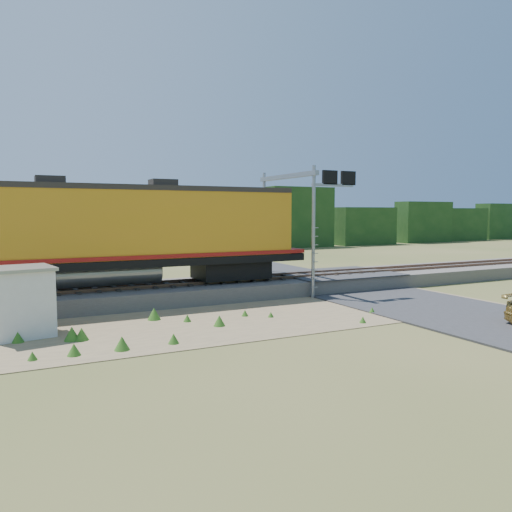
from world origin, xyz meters
TOP-DOWN VIEW (x-y plane):
  - ground at (0.00, 0.00)m, footprint 140.00×140.00m
  - ballast at (0.00, 6.00)m, footprint 70.00×5.00m
  - rails at (0.00, 6.00)m, footprint 70.00×1.54m
  - dirt_shoulder at (-2.00, 0.50)m, footprint 26.00×8.00m
  - road at (7.00, 0.74)m, footprint 7.00×66.00m
  - tree_line_north at (0.00, 38.00)m, footprint 130.00×3.00m
  - weed_clumps at (-3.50, 0.10)m, footprint 15.00×6.20m
  - locomotive at (-7.27, 6.00)m, footprint 21.27×3.24m
  - shed at (-10.58, 1.08)m, footprint 2.49×2.49m
  - signal_gantry at (3.83, 5.34)m, footprint 2.77×6.20m

SIDE VIEW (x-z plane):
  - ground at x=0.00m, z-range 0.00..0.00m
  - weed_clumps at x=-3.50m, z-range -0.28..0.28m
  - dirt_shoulder at x=-2.00m, z-range 0.00..0.03m
  - road at x=7.00m, z-range -0.34..0.52m
  - ballast at x=0.00m, z-range 0.00..0.80m
  - rails at x=0.00m, z-range 0.80..0.96m
  - shed at x=-10.58m, z-range 0.02..2.58m
  - tree_line_north at x=0.00m, z-range -0.18..6.32m
  - locomotive at x=-7.27m, z-range 0.92..6.41m
  - signal_gantry at x=3.83m, z-range 1.75..8.74m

